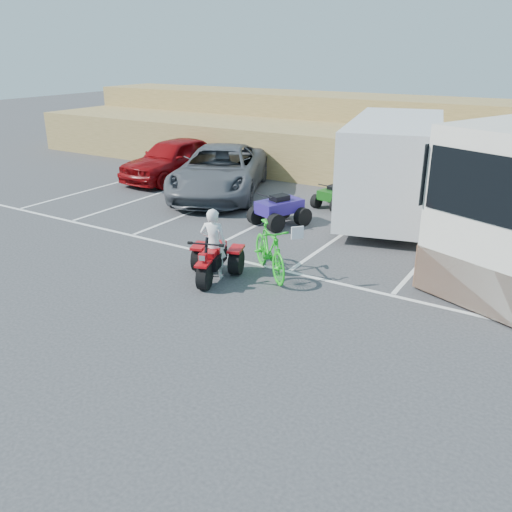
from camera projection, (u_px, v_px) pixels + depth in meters
The scene contains 11 objects.
ground at pixel (236, 308), 11.83m from camera, with size 100.00×100.00×0.00m, color #323235.
parking_stripes at pixel (346, 258), 14.63m from camera, with size 28.00×5.16×0.01m.
grass_embankment at pixel (432, 143), 23.60m from camera, with size 40.00×8.50×3.10m.
red_trike_atv at pixel (212, 279), 13.29m from camera, with size 1.28×1.70×1.11m, color #A7090E, non-canonical shape.
rider at pixel (213, 244), 13.11m from camera, with size 0.64×0.42×1.75m, color white.
green_dirt_bike at pixel (269, 250), 13.32m from camera, with size 0.62×2.21×1.33m, color #14BF19.
grey_pickup at pixel (220, 171), 20.66m from camera, with size 3.03×6.58×1.83m, color #4F5157.
red_car at pixel (174, 159), 23.08m from camera, with size 2.08×5.17×1.76m, color maroon.
cargo_trailer at pixel (394, 165), 17.62m from camera, with size 4.30×7.31×3.20m.
quad_atv_blue at pixel (279, 225), 17.38m from camera, with size 1.25×1.67×1.09m, color navy, non-canonical shape.
quad_atv_green at pixel (333, 207), 19.28m from camera, with size 1.03×1.38×0.90m, color #124E11, non-canonical shape.
Camera 1 is at (5.97, -8.80, 5.31)m, focal length 38.00 mm.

